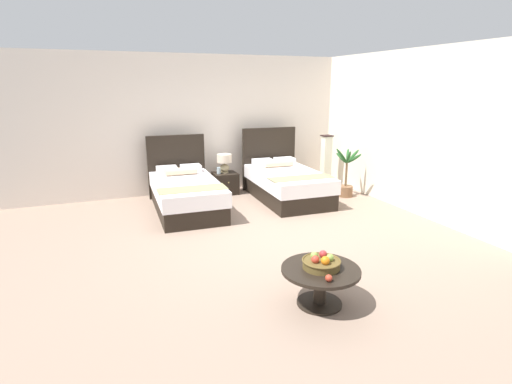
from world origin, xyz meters
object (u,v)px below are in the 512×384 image
Objects in this scene: floor_lamp_corner at (326,161)px; nightstand at (225,183)px; vase at (219,170)px; coffee_table at (320,278)px; bed_near_window at (186,193)px; table_lamp at (224,161)px; bed_near_corner at (286,183)px; fruit_bowl at (321,263)px; loose_apple at (329,278)px; potted_palm at (346,182)px.

nightstand is at bearing 174.21° from floor_lamp_corner.
vase is 2.48m from floor_lamp_corner.
coffee_table is at bearing -121.70° from floor_lamp_corner.
nightstand is at bearing 40.18° from bed_near_window.
bed_near_window reaches higher than vase.
bed_near_corner is at bearing -40.95° from table_lamp.
vase is 0.12× the size of floor_lamp_corner.
table_lamp is 2.35m from floor_lamp_corner.
fruit_bowl is (-1.44, -3.81, 0.14)m from bed_near_corner.
coffee_table is at bearing -95.09° from table_lamp.
bed_near_corner is at bearing 69.35° from fruit_bowl.
bed_near_window is 3.86m from fruit_bowl.
loose_apple is 0.07× the size of potted_palm.
bed_near_corner is (2.06, 0.00, 0.01)m from bed_near_window.
loose_apple is (-0.50, -4.98, -0.25)m from table_lamp.
fruit_bowl is (-0.26, -4.64, -0.05)m from vase.
fruit_bowl is at bearing -93.24° from vase.
coffee_table is (-0.42, -4.68, 0.07)m from nightstand.
potted_palm is at bearing 52.75° from fruit_bowl.
fruit_bowl is at bearing -110.65° from bed_near_corner.
coffee_table is at bearing -80.87° from bed_near_window.
bed_near_corner reaches higher than vase.
nightstand is 4.99m from loose_apple.
bed_near_window is 30.78× the size of loose_apple.
fruit_bowl is (-0.41, -4.70, -0.22)m from table_lamp.
loose_apple is at bearing -95.71° from nightstand.
vase is at bearing -157.89° from table_lamp.
floor_lamp_corner reaches higher than nightstand.
vase is (0.88, 0.83, 0.20)m from bed_near_window.
coffee_table is at bearing -95.11° from nightstand.
nightstand is 0.47m from table_lamp.
table_lamp is 4.72m from fruit_bowl.
coffee_table is 11.67× the size of loose_apple.
table_lamp is 0.24m from vase.
bed_near_corner is at bearing 69.62° from loose_apple.
table_lamp is (-1.02, 0.89, 0.36)m from bed_near_corner.
vase is at bearing 86.76° from fruit_bowl.
bed_near_window is 2.64× the size of coffee_table.
bed_near_window reaches higher than fruit_bowl.
bed_near_corner reaches higher than coffee_table.
bed_near_window is at bearing -139.18° from table_lamp.
floor_lamp_corner reaches higher than coffee_table.
potted_palm is at bearing -27.54° from table_lamp.
table_lamp is 4.74m from coffee_table.
table_lamp is 0.97× the size of fruit_bowl.
bed_near_window is at bearing 97.45° from loose_apple.
nightstand is at bearing 84.29° from loose_apple.
bed_near_corner is 5.29× the size of fruit_bowl.
loose_apple is at bearing -95.69° from table_lamp.
floor_lamp_corner reaches higher than fruit_bowl.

